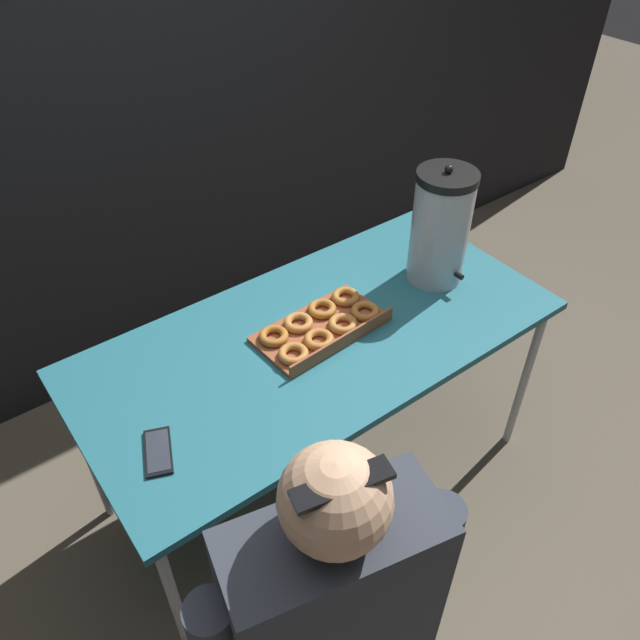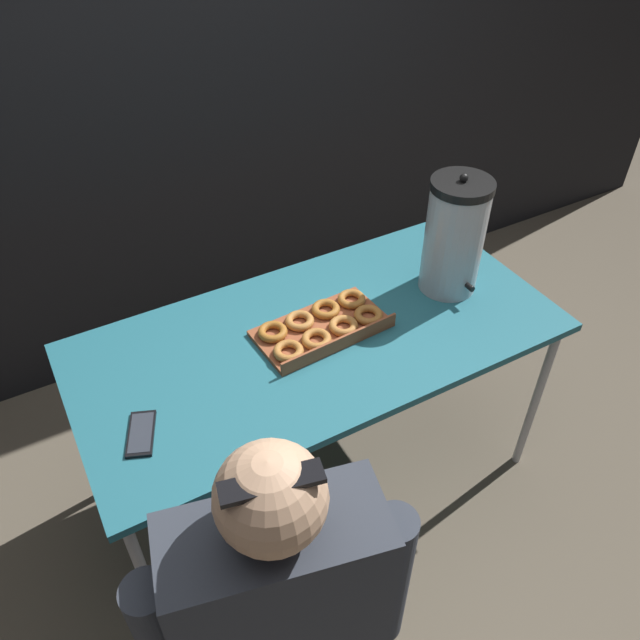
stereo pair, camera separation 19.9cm
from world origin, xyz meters
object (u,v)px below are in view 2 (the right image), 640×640
(donut_box, at_px, (322,326))
(person_seated, at_px, (283,631))
(coffee_urn, at_px, (454,236))
(cell_phone, at_px, (141,434))

(donut_box, xyz_separation_m, person_seated, (-0.52, -0.73, -0.19))
(donut_box, relative_size, coffee_urn, 1.02)
(coffee_urn, bearing_deg, donut_box, 179.54)
(coffee_urn, height_order, cell_phone, coffee_urn)
(donut_box, bearing_deg, coffee_urn, -4.17)
(person_seated, bearing_deg, cell_phone, -65.00)
(cell_phone, bearing_deg, coffee_urn, 28.54)
(cell_phone, height_order, person_seated, person_seated)
(cell_phone, relative_size, person_seated, 0.14)
(coffee_urn, bearing_deg, person_seated, -144.75)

